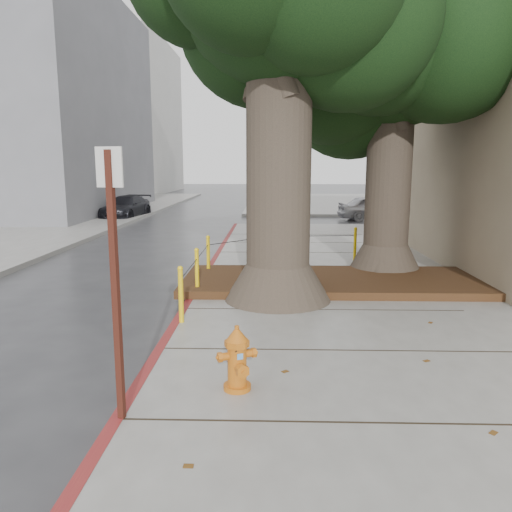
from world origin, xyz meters
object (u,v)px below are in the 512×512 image
(fire_hydrant, at_px, (237,359))
(signpost, at_px, (115,271))
(car_silver, at_px, (375,208))
(car_dark, at_px, (126,207))
(car_red, at_px, (460,207))

(fire_hydrant, bearing_deg, signpost, -171.20)
(car_silver, distance_m, car_dark, 12.79)
(fire_hydrant, height_order, car_dark, car_dark)
(signpost, height_order, car_red, signpost)
(fire_hydrant, distance_m, car_red, 22.62)
(car_red, relative_size, car_dark, 0.99)
(car_red, xyz_separation_m, car_dark, (-17.17, 0.15, -0.07))
(car_red, bearing_deg, fire_hydrant, 152.34)
(signpost, bearing_deg, fire_hydrant, 42.85)
(signpost, distance_m, car_silver, 21.59)
(car_silver, bearing_deg, car_red, -89.70)
(car_silver, bearing_deg, fire_hydrant, 158.15)
(car_red, bearing_deg, signpost, 150.61)
(fire_hydrant, bearing_deg, car_silver, 51.83)
(signpost, relative_size, car_silver, 0.75)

